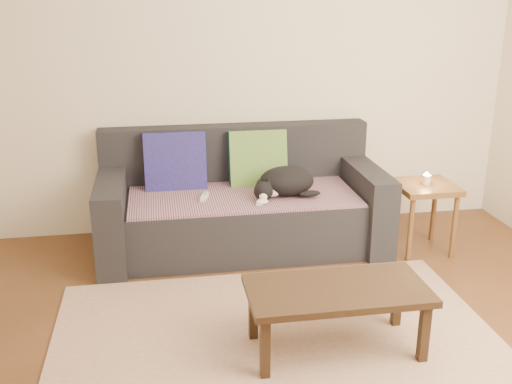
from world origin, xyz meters
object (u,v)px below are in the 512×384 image
at_px(sofa, 241,207).
at_px(cat, 285,182).
at_px(side_table, 425,196).
at_px(coffee_table, 337,295).
at_px(wii_remote_a, 204,197).
at_px(wii_remote_b, 261,200).

xyz_separation_m(sofa, cat, (0.30, -0.16, 0.23)).
relative_size(cat, side_table, 0.95).
relative_size(cat, coffee_table, 0.52).
relative_size(sofa, side_table, 4.01).
xyz_separation_m(wii_remote_a, wii_remote_b, (0.39, -0.15, 0.00)).
xyz_separation_m(wii_remote_b, coffee_table, (0.19, -1.22, -0.12)).
height_order(sofa, wii_remote_b, sofa).
distance_m(side_table, coffee_table, 1.56).
bearing_deg(cat, coffee_table, -83.99).
bearing_deg(side_table, wii_remote_b, 178.14).
bearing_deg(wii_remote_a, side_table, -79.58).
relative_size(sofa, wii_remote_b, 14.00).
bearing_deg(wii_remote_a, wii_remote_b, -93.43).
distance_m(wii_remote_a, side_table, 1.62).
xyz_separation_m(sofa, wii_remote_a, (-0.29, -0.14, 0.15)).
bearing_deg(cat, wii_remote_b, -140.83).
height_order(cat, wii_remote_a, cat).
relative_size(sofa, coffee_table, 2.19).
distance_m(sofa, wii_remote_b, 0.34).
distance_m(wii_remote_b, coffee_table, 1.24).
distance_m(wii_remote_a, coffee_table, 1.49).
bearing_deg(wii_remote_b, sofa, 44.42).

